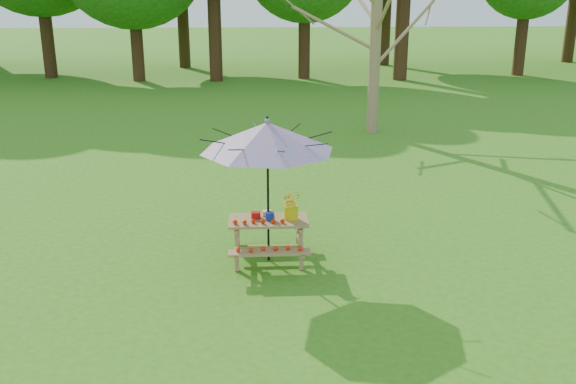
{
  "coord_description": "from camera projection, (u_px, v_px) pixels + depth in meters",
  "views": [
    {
      "loc": [
        3.51,
        -7.75,
        4.04
      ],
      "look_at": [
        4.01,
        1.37,
        1.1
      ],
      "focal_mm": 40.0,
      "sensor_mm": 36.0,
      "label": 1
    }
  ],
  "objects": [
    {
      "name": "picnic_table",
      "position": [
        268.0,
        240.0,
        9.82
      ],
      "size": [
        1.2,
        1.32,
        0.67
      ],
      "color": "#987344",
      "rests_on": "ground"
    },
    {
      "name": "patio_umbrella",
      "position": [
        267.0,
        137.0,
        9.32
      ],
      "size": [
        2.36,
        2.36,
        2.25
      ],
      "color": "black",
      "rests_on": "ground"
    },
    {
      "name": "produce_bins",
      "position": [
        265.0,
        215.0,
        9.74
      ],
      "size": [
        0.35,
        0.37,
        0.13
      ],
      "color": "#B60E0E",
      "rests_on": "picnic_table"
    },
    {
      "name": "flower_bucket",
      "position": [
        291.0,
        204.0,
        9.65
      ],
      "size": [
        0.34,
        0.32,
        0.46
      ],
      "color": "#D7BD0B",
      "rests_on": "picnic_table"
    },
    {
      "name": "tomatoes_row",
      "position": [
        258.0,
        221.0,
        9.52
      ],
      "size": [
        0.77,
        0.13,
        0.07
      ],
      "primitive_type": null,
      "color": "red",
      "rests_on": "picnic_table"
    }
  ]
}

